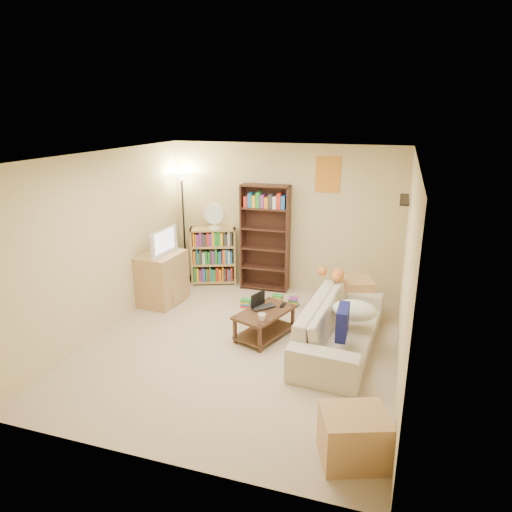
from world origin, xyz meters
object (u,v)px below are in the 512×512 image
(laptop, at_px, (265,308))
(end_cabinet, at_px, (354,437))
(tall_bookshelf, at_px, (265,235))
(side_table, at_px, (354,296))
(short_bookshelf, at_px, (213,256))
(sofa, at_px, (341,326))
(tv_stand, at_px, (162,278))
(mug, at_px, (262,317))
(desk_fan, at_px, (214,216))
(floor_lamp, at_px, (182,195))
(tabby_cat, at_px, (335,274))
(coffee_table, at_px, (265,320))
(television, at_px, (160,242))

(laptop, bearing_deg, end_cabinet, -102.26)
(tall_bookshelf, relative_size, side_table, 3.22)
(laptop, bearing_deg, short_bookshelf, 84.09)
(short_bookshelf, bearing_deg, sofa, -55.35)
(tall_bookshelf, xyz_separation_m, short_bookshelf, (-0.97, -0.00, -0.46))
(side_table, bearing_deg, end_cabinet, -84.22)
(tv_stand, xyz_separation_m, end_cabinet, (3.34, -2.67, -0.17))
(mug, relative_size, desk_fan, 0.27)
(sofa, distance_m, floor_lamp, 3.74)
(tabby_cat, xyz_separation_m, short_bookshelf, (-2.29, 0.88, -0.21))
(coffee_table, xyz_separation_m, side_table, (1.10, 1.15, 0.04))
(sofa, bearing_deg, end_cabinet, -164.90)
(mug, bearing_deg, laptop, 99.08)
(tabby_cat, distance_m, coffee_table, 1.28)
(sofa, xyz_separation_m, tabby_cat, (-0.22, 0.85, 0.40))
(tabby_cat, xyz_separation_m, mug, (-0.77, -1.17, -0.28))
(tabby_cat, xyz_separation_m, coffee_table, (-0.82, -0.86, -0.47))
(tabby_cat, height_order, floor_lamp, floor_lamp)
(tall_bookshelf, height_order, desk_fan, tall_bookshelf)
(mug, height_order, end_cabinet, mug)
(short_bookshelf, bearing_deg, tv_stand, -133.65)
(tv_stand, bearing_deg, tabby_cat, 8.46)
(laptop, xyz_separation_m, television, (-1.92, 0.62, 0.62))
(sofa, relative_size, tv_stand, 2.69)
(tall_bookshelf, height_order, floor_lamp, floor_lamp)
(television, bearing_deg, tv_stand, 0.00)
(coffee_table, xyz_separation_m, short_bookshelf, (-1.48, 1.74, 0.26))
(tabby_cat, distance_m, end_cabinet, 2.97)
(tabby_cat, xyz_separation_m, tv_stand, (-2.75, -0.19, -0.30))
(mug, relative_size, floor_lamp, 0.06)
(laptop, bearing_deg, side_table, -1.96)
(coffee_table, bearing_deg, tv_stand, -179.11)
(sofa, relative_size, side_table, 3.90)
(short_bookshelf, bearing_deg, tabby_cat, -41.73)
(coffee_table, height_order, tall_bookshelf, tall_bookshelf)
(television, bearing_deg, coffee_table, -104.71)
(short_bookshelf, xyz_separation_m, side_table, (2.57, -0.59, -0.23))
(mug, distance_m, end_cabinet, 2.19)
(end_cabinet, bearing_deg, tabby_cat, 101.76)
(tv_stand, relative_size, tall_bookshelf, 0.45)
(tv_stand, bearing_deg, end_cabinet, -34.19)
(coffee_table, distance_m, end_cabinet, 2.45)
(tv_stand, distance_m, tall_bookshelf, 1.86)
(sofa, bearing_deg, laptop, 92.14)
(mug, xyz_separation_m, tall_bookshelf, (-0.56, 2.05, 0.53))
(tv_stand, relative_size, short_bookshelf, 0.81)
(short_bookshelf, height_order, end_cabinet, short_bookshelf)
(television, height_order, short_bookshelf, television)
(laptop, bearing_deg, desk_fan, 83.77)
(laptop, height_order, tv_stand, tv_stand)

